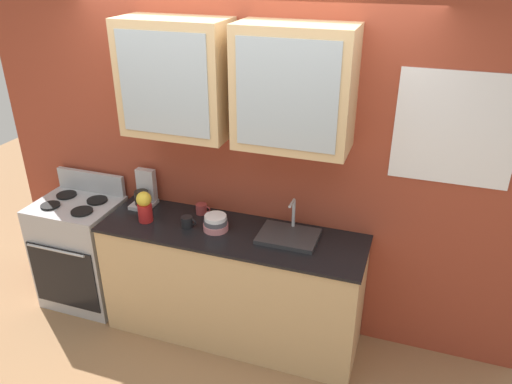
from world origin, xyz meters
TOP-DOWN VIEW (x-y plane):
  - ground_plane at (0.00, 0.00)m, footprint 10.00×10.00m
  - back_wall_unit at (0.01, 0.28)m, footprint 4.19×0.48m
  - counter at (0.00, 0.00)m, footprint 1.98×0.60m
  - stove_range at (-1.36, -0.00)m, footprint 0.67×0.58m
  - sink_faucet at (0.42, 0.06)m, footprint 0.42×0.32m
  - bowl_stack at (-0.12, -0.00)m, footprint 0.18×0.18m
  - vase at (-0.67, -0.05)m, footprint 0.11×0.11m
  - cup_near_sink at (-0.33, -0.03)m, footprint 0.12×0.09m
  - cup_near_bowls at (-0.32, 0.19)m, footprint 0.12×0.09m
  - coffee_maker at (-0.81, 0.18)m, footprint 0.17×0.20m

SIDE VIEW (x-z plane):
  - ground_plane at x=0.00m, z-range 0.00..0.00m
  - counter at x=0.00m, z-range 0.00..0.93m
  - stove_range at x=-1.36m, z-range -0.08..1.03m
  - sink_faucet at x=0.42m, z-range 0.83..1.08m
  - cup_near_sink at x=-0.33m, z-range 0.93..1.01m
  - cup_near_bowls at x=-0.32m, z-range 0.93..1.01m
  - bowl_stack at x=-0.12m, z-range 0.93..1.05m
  - coffee_maker at x=-0.81m, z-range 0.90..1.19m
  - vase at x=-0.67m, z-range 0.94..1.18m
  - back_wall_unit at x=0.01m, z-range 0.20..2.82m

